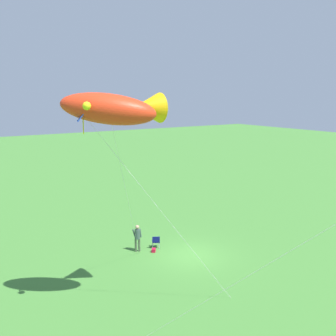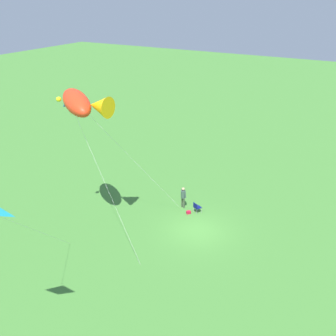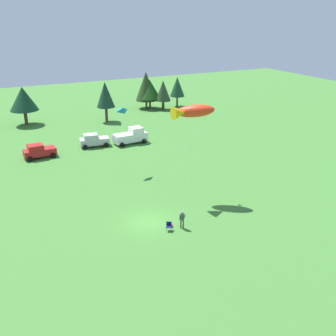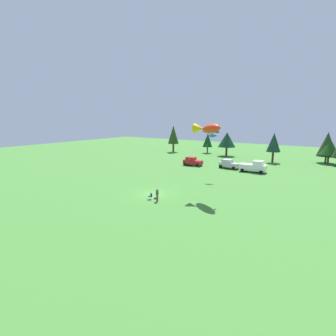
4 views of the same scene
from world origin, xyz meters
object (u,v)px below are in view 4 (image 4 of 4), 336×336
(car_silver_compact, at_px, (229,164))
(kite_diamond_blue, at_px, (215,134))
(backpack_on_grass, at_px, (155,198))
(kite_delta_teal, at_px, (212,135))
(person_kite_flyer, at_px, (157,194))
(truck_white_pickup, at_px, (254,167))
(folding_chair, at_px, (150,196))
(kite_large_fish, at_px, (208,129))
(car_red_sedan, at_px, (192,161))

(car_silver_compact, bearing_deg, kite_diamond_blue, 112.95)
(backpack_on_grass, relative_size, kite_delta_teal, 0.04)
(person_kite_flyer, xyz_separation_m, truck_white_pickup, (4.93, 25.42, 0.08))
(folding_chair, bearing_deg, kite_delta_teal, -157.29)
(kite_large_fish, bearing_deg, folding_chair, -132.86)
(folding_chair, distance_m, kite_delta_teal, 17.04)
(person_kite_flyer, relative_size, kite_delta_teal, 0.21)
(person_kite_flyer, relative_size, kite_diamond_blue, 0.19)
(backpack_on_grass, height_order, car_silver_compact, car_silver_compact)
(kite_delta_teal, distance_m, kite_diamond_blue, 11.06)
(backpack_on_grass, relative_size, car_red_sedan, 0.07)
(truck_white_pickup, distance_m, kite_large_fish, 21.14)
(car_silver_compact, height_order, kite_delta_teal, kite_delta_teal)
(folding_chair, relative_size, kite_delta_teal, 0.10)
(person_kite_flyer, distance_m, kite_delta_teal, 16.91)
(car_silver_compact, bearing_deg, truck_white_pickup, 177.48)
(backpack_on_grass, bearing_deg, kite_diamond_blue, 39.89)
(person_kite_flyer, bearing_deg, backpack_on_grass, -104.34)
(folding_chair, bearing_deg, backpack_on_grass, 163.90)
(backpack_on_grass, distance_m, car_red_sedan, 25.62)
(folding_chair, distance_m, kite_large_fish, 11.73)
(backpack_on_grass, bearing_deg, car_silver_compact, 89.51)
(backpack_on_grass, xyz_separation_m, car_red_sedan, (-7.80, 24.39, 0.84))
(person_kite_flyer, height_order, car_silver_compact, car_silver_compact)
(kite_diamond_blue, bearing_deg, backpack_on_grass, -140.11)
(kite_large_fish, xyz_separation_m, kite_diamond_blue, (1.10, -0.29, -0.62))
(backpack_on_grass, distance_m, kite_large_fish, 11.60)
(kite_large_fish, xyz_separation_m, kite_delta_teal, (-3.74, 9.61, -1.52))
(backpack_on_grass, xyz_separation_m, kite_large_fish, (4.88, 5.29, 9.10))
(kite_diamond_blue, bearing_deg, car_red_sedan, 125.39)
(kite_large_fish, bearing_deg, car_red_sedan, 123.57)
(truck_white_pickup, relative_size, kite_large_fish, 0.51)
(kite_delta_teal, height_order, kite_diamond_blue, kite_diamond_blue)
(kite_delta_teal, bearing_deg, car_red_sedan, 133.30)
(person_kite_flyer, relative_size, car_silver_compact, 0.40)
(truck_white_pickup, distance_m, kite_delta_teal, 12.74)
(folding_chair, relative_size, car_red_sedan, 0.19)
(person_kite_flyer, relative_size, truck_white_pickup, 0.34)
(folding_chair, xyz_separation_m, backpack_on_grass, (0.45, 0.46, -0.38))
(truck_white_pickup, bearing_deg, kite_delta_teal, -118.40)
(folding_chair, distance_m, car_silver_compact, 26.23)
(kite_delta_teal, bearing_deg, kite_large_fish, -68.76)
(backpack_on_grass, xyz_separation_m, kite_diamond_blue, (5.98, 5.00, 8.48))
(car_silver_compact, distance_m, kite_delta_teal, 12.81)
(person_kite_flyer, bearing_deg, kite_large_fish, 169.04)
(truck_white_pickup, distance_m, kite_diamond_blue, 21.16)
(car_red_sedan, distance_m, car_silver_compact, 8.13)
(person_kite_flyer, xyz_separation_m, kite_large_fish, (4.07, 5.92, 8.19))
(folding_chair, xyz_separation_m, kite_large_fish, (5.33, 5.74, 8.72))
(car_silver_compact, height_order, truck_white_pickup, truck_white_pickup)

